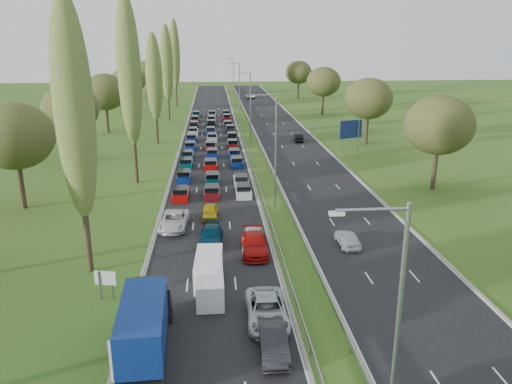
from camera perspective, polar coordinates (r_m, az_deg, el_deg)
name	(u,v)px	position (r m, az deg, el deg)	size (l,w,h in m)	color
ground	(250,140)	(88.81, -0.72, 5.92)	(260.00, 260.00, 0.00)	#26531A
near_carriageway	(212,138)	(91.04, -5.10, 6.13)	(10.50, 215.00, 0.04)	black
far_carriageway	(285,137)	(91.97, 3.39, 6.28)	(10.50, 215.00, 0.04)	black
central_reservation	(249,135)	(91.16, -0.84, 6.56)	(2.36, 215.00, 0.32)	gray
lamp_columns	(250,108)	(85.87, -0.64, 9.60)	(0.18, 140.18, 12.00)	gray
poplar_row	(145,74)	(75.86, -12.54, 13.08)	(2.80, 127.80, 22.44)	#2D2116
woodland_left	(64,112)	(73.03, -21.13, 8.50)	(8.00, 166.00, 11.10)	#2D2116
woodland_right	(385,105)	(78.54, 14.55, 9.61)	(8.00, 153.00, 11.10)	#2D2116
traffic_queue_fill	(212,141)	(86.00, -5.11, 5.79)	(8.95, 66.77, 0.80)	#A50C0A
near_car_2	(174,220)	(47.69, -9.33, -3.22)	(2.47, 5.36, 1.49)	silver
near_car_7	(211,236)	(43.77, -5.18, -5.00)	(1.98, 4.86, 1.41)	#042F49
near_car_8	(210,212)	(49.87, -5.27, -2.26)	(1.56, 3.88, 1.32)	#BCA20C
near_car_9	(273,341)	(29.44, 1.97, -16.69)	(1.54, 4.42, 1.46)	black
near_car_10	(267,310)	(32.23, 1.25, -13.36)	(2.54, 5.51, 1.53)	silver
near_car_11	(255,244)	(41.75, -0.17, -5.95)	(2.15, 5.29, 1.53)	#A40C0A
near_car_12	(253,238)	(42.82, -0.31, -5.31)	(1.87, 4.64, 1.58)	silver
far_car_0	(348,238)	(43.89, 10.44, -5.20)	(1.59, 3.96, 1.35)	#A8ABB1
far_car_1	(299,137)	(88.15, 4.89, 6.23)	(1.39, 3.97, 1.31)	black
far_car_2	(250,96)	(154.27, -0.70, 10.96)	(2.61, 5.67, 1.57)	gray
blue_lorry	(146,323)	(29.53, -12.49, -14.42)	(2.36, 8.48, 3.58)	black
white_van_front	(209,267)	(37.35, -5.41, -8.54)	(1.93, 4.92, 1.98)	white
white_van_rear	(210,284)	(35.09, -5.27, -10.41)	(1.83, 4.66, 1.87)	white
info_sign	(105,281)	(35.91, -16.83, -9.72)	(1.49, 0.41, 2.10)	gray
direction_sign	(351,131)	(79.24, 10.79, 6.90)	(3.80, 1.43, 5.20)	gray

